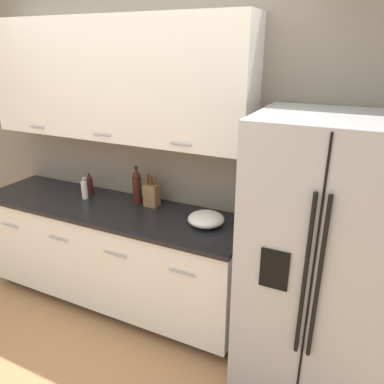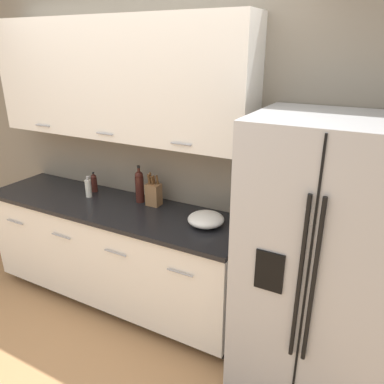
% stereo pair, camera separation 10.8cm
% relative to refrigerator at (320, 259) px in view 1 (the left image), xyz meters
% --- Properties ---
extents(wall_back, '(10.00, 0.39, 2.60)m').
position_rel_refrigerator_xyz_m(wall_back, '(-1.53, 0.35, 0.60)').
color(wall_back, gray).
rests_on(wall_back, ground_plane).
extents(counter_unit, '(2.33, 0.64, 0.92)m').
position_rel_refrigerator_xyz_m(counter_unit, '(-1.67, 0.07, -0.43)').
color(counter_unit, black).
rests_on(counter_unit, ground_plane).
extents(refrigerator, '(0.90, 0.78, 1.79)m').
position_rel_refrigerator_xyz_m(refrigerator, '(0.00, 0.00, 0.00)').
color(refrigerator, '#B2B2B5').
rests_on(refrigerator, ground_plane).
extents(knife_block, '(0.11, 0.09, 0.28)m').
position_rel_refrigerator_xyz_m(knife_block, '(-1.36, 0.22, 0.12)').
color(knife_block, olive).
rests_on(knife_block, counter_unit).
extents(wine_bottle, '(0.07, 0.07, 0.32)m').
position_rel_refrigerator_xyz_m(wine_bottle, '(-1.50, 0.23, 0.16)').
color(wine_bottle, '#3D1914').
rests_on(wine_bottle, counter_unit).
extents(soap_dispenser, '(0.06, 0.05, 0.19)m').
position_rel_refrigerator_xyz_m(soap_dispenser, '(-1.96, 0.11, 0.10)').
color(soap_dispenser, silver).
rests_on(soap_dispenser, counter_unit).
extents(oil_bottle, '(0.05, 0.05, 0.18)m').
position_rel_refrigerator_xyz_m(oil_bottle, '(-2.00, 0.23, 0.11)').
color(oil_bottle, '#3D1914').
rests_on(oil_bottle, counter_unit).
extents(mixing_bowl, '(0.27, 0.27, 0.09)m').
position_rel_refrigerator_xyz_m(mixing_bowl, '(-0.82, 0.09, 0.07)').
color(mixing_bowl, white).
rests_on(mixing_bowl, counter_unit).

